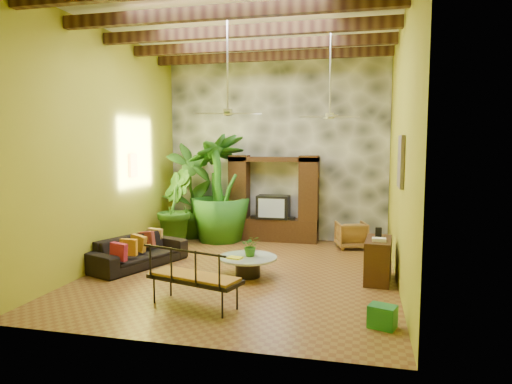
% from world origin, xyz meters
% --- Properties ---
extents(ground, '(7.00, 7.00, 0.00)m').
position_xyz_m(ground, '(0.00, 0.00, 0.00)').
color(ground, brown).
rests_on(ground, ground).
extents(ceiling, '(6.00, 7.00, 0.02)m').
position_xyz_m(ceiling, '(0.00, 0.00, 5.00)').
color(ceiling, silver).
rests_on(ceiling, back_wall).
extents(back_wall, '(6.00, 0.02, 5.00)m').
position_xyz_m(back_wall, '(0.00, 3.50, 2.50)').
color(back_wall, '#A3A325').
rests_on(back_wall, ground).
extents(left_wall, '(0.02, 7.00, 5.00)m').
position_xyz_m(left_wall, '(-3.00, 0.00, 2.50)').
color(left_wall, '#A3A325').
rests_on(left_wall, ground).
extents(right_wall, '(0.02, 7.00, 5.00)m').
position_xyz_m(right_wall, '(3.00, 0.00, 2.50)').
color(right_wall, '#A3A325').
rests_on(right_wall, ground).
extents(stone_accent_wall, '(5.98, 0.10, 4.98)m').
position_xyz_m(stone_accent_wall, '(0.00, 3.44, 2.50)').
color(stone_accent_wall, '#3B3E43').
rests_on(stone_accent_wall, ground).
extents(ceiling_beams, '(5.95, 5.36, 0.22)m').
position_xyz_m(ceiling_beams, '(0.00, 0.00, 4.78)').
color(ceiling_beams, '#3F2814').
rests_on(ceiling_beams, ceiling).
extents(entertainment_center, '(2.40, 0.55, 2.30)m').
position_xyz_m(entertainment_center, '(0.00, 3.14, 0.97)').
color(entertainment_center, black).
rests_on(entertainment_center, ground).
extents(ceiling_fan_front, '(1.28, 1.28, 1.86)m').
position_xyz_m(ceiling_fan_front, '(-0.20, -0.40, 3.40)').
color(ceiling_fan_front, silver).
rests_on(ceiling_fan_front, ceiling).
extents(ceiling_fan_back, '(1.28, 1.28, 1.86)m').
position_xyz_m(ceiling_fan_back, '(1.60, 1.20, 3.40)').
color(ceiling_fan_back, silver).
rests_on(ceiling_fan_back, ceiling).
extents(wall_art_mask, '(0.06, 0.32, 0.55)m').
position_xyz_m(wall_art_mask, '(-2.96, 1.00, 2.10)').
color(wall_art_mask, gold).
rests_on(wall_art_mask, left_wall).
extents(wall_art_painting, '(0.06, 0.70, 0.90)m').
position_xyz_m(wall_art_painting, '(2.96, -0.60, 2.30)').
color(wall_art_painting, '#25538A').
rests_on(wall_art_painting, right_wall).
extents(sofa, '(1.56, 2.34, 0.64)m').
position_xyz_m(sofa, '(-2.30, -0.09, 0.32)').
color(sofa, black).
rests_on(sofa, ground).
extents(wicker_armchair, '(0.88, 0.89, 0.67)m').
position_xyz_m(wicker_armchair, '(2.08, 2.70, 0.33)').
color(wicker_armchair, brown).
rests_on(wicker_armchair, ground).
extents(tall_plant_a, '(1.50, 1.67, 2.64)m').
position_xyz_m(tall_plant_a, '(-2.26, 2.91, 1.32)').
color(tall_plant_a, '#2F691B').
rests_on(tall_plant_a, ground).
extents(tall_plant_b, '(1.23, 1.33, 1.94)m').
position_xyz_m(tall_plant_b, '(-2.43, 2.10, 0.97)').
color(tall_plant_b, '#275817').
rests_on(tall_plant_b, ground).
extents(tall_plant_c, '(2.19, 2.19, 2.86)m').
position_xyz_m(tall_plant_c, '(-1.39, 2.76, 1.43)').
color(tall_plant_c, '#276B1C').
rests_on(tall_plant_c, ground).
extents(coffee_table, '(1.16, 1.16, 0.40)m').
position_xyz_m(coffee_table, '(0.17, -0.31, 0.26)').
color(coffee_table, black).
rests_on(coffee_table, ground).
extents(centerpiece_plant, '(0.44, 0.40, 0.41)m').
position_xyz_m(centerpiece_plant, '(0.21, -0.24, 0.60)').
color(centerpiece_plant, '#286019').
rests_on(centerpiece_plant, coffee_table).
extents(yellow_tray, '(0.31, 0.25, 0.03)m').
position_xyz_m(yellow_tray, '(-0.04, -0.51, 0.41)').
color(yellow_tray, gold).
rests_on(yellow_tray, coffee_table).
extents(iron_bench, '(1.66, 0.99, 0.57)m').
position_xyz_m(iron_bench, '(-0.25, -2.19, 0.53)').
color(iron_bench, black).
rests_on(iron_bench, ground).
extents(side_console, '(0.54, 1.05, 0.81)m').
position_xyz_m(side_console, '(2.65, -0.03, 0.41)').
color(side_console, '#351F11').
rests_on(side_console, ground).
extents(green_bin, '(0.44, 0.38, 0.32)m').
position_xyz_m(green_bin, '(2.65, -2.31, 0.16)').
color(green_bin, '#1C6927').
rests_on(green_bin, ground).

